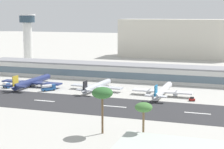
{
  "coord_description": "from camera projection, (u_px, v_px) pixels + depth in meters",
  "views": [
    {
      "loc": [
        94.77,
        -172.99,
        45.13
      ],
      "look_at": [
        23.71,
        40.24,
        8.99
      ],
      "focal_mm": 60.39,
      "sensor_mm": 36.0,
      "label": 1
    }
  ],
  "objects": [
    {
      "name": "ground_plane",
      "position": [
        45.0,
        100.0,
        198.78
      ],
      "size": [
        1400.0,
        1400.0,
        0.0
      ],
      "primitive_type": "plane",
      "color": "#B2AFA8"
    },
    {
      "name": "control_tower",
      "position": [
        28.0,
        35.0,
        320.06
      ],
      "size": [
        14.05,
        14.05,
        45.18
      ],
      "color": "silver",
      "rests_on": "ground_plane"
    },
    {
      "name": "distant_hotel_block",
      "position": [
        177.0,
        38.0,
        395.88
      ],
      "size": [
        118.11,
        39.59,
        39.81
      ],
      "primitive_type": "cube",
      "color": "beige",
      "rests_on": "ground_plane"
    },
    {
      "name": "runway_centreline_dash_6",
      "position": [
        197.0,
        113.0,
        173.06
      ],
      "size": [
        12.0,
        1.2,
        0.01
      ],
      "primitive_type": "cube",
      "color": "white",
      "rests_on": "runway_strip"
    },
    {
      "name": "service_baggage_tug_0",
      "position": [
        192.0,
        99.0,
        197.38
      ],
      "size": [
        3.32,
        2.11,
        2.2
      ],
      "rotation": [
        0.0,
        0.0,
        0.08
      ],
      "color": "#B2231E",
      "rests_on": "ground_plane"
    },
    {
      "name": "runway_strip",
      "position": [
        44.0,
        101.0,
        197.72
      ],
      "size": [
        800.0,
        36.73,
        0.08
      ],
      "primitive_type": "cube",
      "color": "#2D2D30",
      "rests_on": "ground_plane"
    },
    {
      "name": "palm_tree_0",
      "position": [
        102.0,
        94.0,
        141.54
      ],
      "size": [
        7.98,
        7.98,
        18.03
      ],
      "color": "brown",
      "rests_on": "ground_plane"
    },
    {
      "name": "airliner_blue_tail_gate_2",
      "position": [
        162.0,
        91.0,
        208.86
      ],
      "size": [
        33.54,
        42.89,
        8.95
      ],
      "rotation": [
        0.0,
        0.0,
        1.56
      ],
      "color": "silver",
      "rests_on": "ground_plane"
    },
    {
      "name": "service_fuel_truck_2",
      "position": [
        48.0,
        87.0,
        223.53
      ],
      "size": [
        7.32,
        8.28,
        3.95
      ],
      "rotation": [
        0.0,
        0.0,
        0.9
      ],
      "color": "#23569E",
      "rests_on": "ground_plane"
    },
    {
      "name": "runway_centreline_dash_4",
      "position": [
        44.0,
        101.0,
        197.72
      ],
      "size": [
        12.0,
        1.2,
        0.01
      ],
      "primitive_type": "cube",
      "color": "white",
      "rests_on": "runway_strip"
    },
    {
      "name": "airliner_black_tail_gate_1",
      "position": [
        96.0,
        86.0,
        223.97
      ],
      "size": [
        32.69,
        38.79,
        8.1
      ],
      "rotation": [
        0.0,
        0.0,
        1.49
      ],
      "color": "silver",
      "rests_on": "ground_plane"
    },
    {
      "name": "service_box_truck_1",
      "position": [
        7.0,
        85.0,
        232.53
      ],
      "size": [
        6.39,
        5.12,
        3.25
      ],
      "rotation": [
        0.0,
        0.0,
        5.75
      ],
      "color": "#23569E",
      "rests_on": "ground_plane"
    },
    {
      "name": "palm_tree_2",
      "position": [
        144.0,
        109.0,
        125.08
      ],
      "size": [
        5.9,
        5.9,
        16.14
      ],
      "color": "brown",
      "rests_on": "ground_plane"
    },
    {
      "name": "runway_centreline_dash_5",
      "position": [
        115.0,
        106.0,
        185.56
      ],
      "size": [
        12.0,
        1.2,
        0.01
      ],
      "primitive_type": "cube",
      "color": "white",
      "rests_on": "runway_strip"
    },
    {
      "name": "airliner_gold_tail_gate_0",
      "position": [
        31.0,
        82.0,
        235.56
      ],
      "size": [
        40.3,
        45.52,
        9.5
      ],
      "rotation": [
        0.0,
        0.0,
        1.56
      ],
      "color": "navy",
      "rests_on": "ground_plane"
    },
    {
      "name": "terminal_building",
      "position": [
        117.0,
        71.0,
        263.3
      ],
      "size": [
        199.5,
        20.48,
        10.86
      ],
      "color": "silver",
      "rests_on": "ground_plane"
    }
  ]
}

